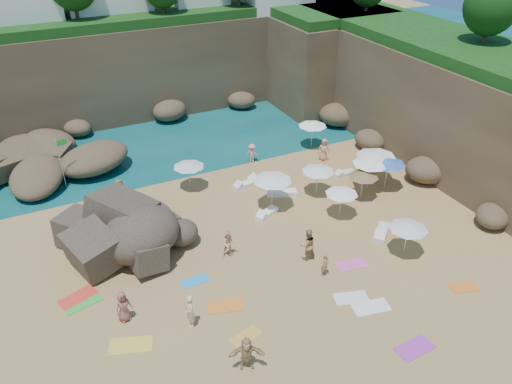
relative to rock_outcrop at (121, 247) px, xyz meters
name	(u,v)px	position (x,y,z in m)	size (l,w,h in m)	color
ground	(248,254)	(6.36, -3.83, 0.00)	(120.00, 120.00, 0.00)	tan
seawater	(124,91)	(6.36, 26.17, 0.00)	(120.00, 120.00, 0.00)	#0C4751
cliff_back	(152,63)	(8.36, 21.17, 4.00)	(44.00, 8.00, 8.00)	brown
cliff_right	(420,92)	(25.36, 4.17, 4.00)	(8.00, 30.00, 8.00)	brown
cliff_corner	(318,57)	(23.36, 16.17, 4.00)	(10.00, 12.00, 8.00)	brown
rock_promontory	(20,173)	(-4.64, 12.17, 0.00)	(12.00, 7.00, 2.00)	brown
rock_outcrop	(121,247)	(0.00, 0.00, 0.00)	(7.12, 5.34, 2.85)	brown
flag_pole	(61,157)	(-1.74, 8.64, 2.34)	(0.71, 0.18, 3.67)	silver
parasol_0	(189,165)	(5.92, 4.61, 1.86)	(2.14, 2.14, 2.03)	silver
parasol_1	(318,169)	(13.43, 0.12, 1.91)	(2.20, 2.20, 2.08)	silver
parasol_2	(313,124)	(16.95, 6.54, 1.97)	(2.27, 2.27, 2.15)	silver
parasol_3	(375,154)	(17.81, -0.20, 2.23)	(2.57, 2.57, 2.43)	silver
parasol_4	(392,128)	(22.44, 3.50, 1.80)	(2.07, 2.07, 1.96)	silver
parasol_5	(342,192)	(13.32, -2.83, 1.78)	(2.05, 2.05, 1.94)	silver
parasol_6	(363,175)	(15.85, -1.65, 1.76)	(2.03, 2.03, 1.92)	silver
parasol_7	(378,153)	(18.09, -0.18, 2.18)	(2.51, 2.51, 2.37)	silver
parasol_8	(371,161)	(16.99, -0.87, 2.13)	(2.46, 2.46, 2.32)	silver
parasol_9	(272,178)	(9.91, -0.03, 2.20)	(2.53, 2.53, 2.40)	silver
parasol_10	(388,162)	(18.13, -1.31, 2.06)	(2.38, 2.38, 2.25)	silver
parasol_11	(409,226)	(14.43, -7.67, 1.89)	(2.18, 2.18, 2.06)	silver
lounger_0	(267,213)	(9.17, -0.76, 0.13)	(1.72, 0.57, 0.27)	white
lounger_1	(245,184)	(9.47, 3.15, 0.14)	(1.76, 0.59, 0.27)	white
lounger_2	(261,178)	(10.83, 3.47, 0.14)	(1.86, 0.62, 0.29)	white
lounger_3	(282,193)	(11.22, 1.03, 0.16)	(2.02, 0.67, 0.31)	white
lounger_4	(344,173)	(16.66, 1.43, 0.12)	(1.57, 0.52, 0.24)	silver
lounger_5	(382,232)	(14.45, -5.65, 0.15)	(1.97, 0.66, 0.31)	silver
towel_2	(226,306)	(3.58, -7.10, 0.02)	(1.74, 0.87, 0.03)	orange
towel_3	(82,302)	(-2.82, -3.69, 0.02)	(1.86, 0.93, 0.03)	green
towel_4	(131,345)	(-1.29, -7.51, 0.02)	(1.95, 0.98, 0.03)	gold
towel_5	(351,298)	(9.58, -9.38, 0.02)	(1.73, 0.87, 0.03)	white
towel_6	(415,348)	(10.27, -13.36, 0.02)	(1.84, 0.92, 0.03)	purple
towel_7	(78,297)	(-2.95, -3.21, 0.02)	(1.87, 0.94, 0.03)	red
towel_8	(195,281)	(2.86, -4.65, 0.01)	(1.46, 0.73, 0.03)	#2897D6
towel_9	(352,265)	(11.16, -7.23, 0.02)	(1.75, 0.88, 0.03)	#E85AA4
towel_10	(464,287)	(15.37, -11.33, 0.01)	(1.50, 0.75, 0.03)	orange
towel_11	(184,233)	(3.75, -0.23, 0.01)	(1.49, 0.74, 0.03)	green
towel_12	(246,337)	(3.66, -9.37, 0.01)	(1.52, 0.76, 0.03)	gold
towel_13	(371,307)	(10.09, -10.37, 0.02)	(1.86, 0.93, 0.03)	white
person_stand_1	(308,245)	(9.20, -5.62, 0.97)	(0.94, 0.73, 1.94)	#A47952
person_stand_2	(252,153)	(11.50, 6.27, 0.74)	(0.96, 0.40, 1.48)	#F19D89
person_stand_3	(361,169)	(17.34, 0.48, 0.79)	(0.92, 0.38, 1.58)	#AB7D55
person_stand_4	(324,150)	(16.54, 4.12, 0.88)	(0.86, 0.47, 1.75)	tan
person_stand_5	(120,193)	(1.12, 4.51, 0.97)	(1.81, 0.52, 1.95)	tan
person_stand_6	(190,311)	(1.62, -7.52, 0.90)	(0.65, 0.43, 1.79)	#FAD38E
person_lie_2	(125,316)	(-1.13, -5.80, 0.22)	(0.82, 1.68, 0.45)	#925549
person_lie_3	(247,363)	(2.97, -10.91, 0.22)	(1.55, 1.68, 0.45)	tan
person_lie_4	(324,273)	(9.31, -7.27, 0.17)	(0.51, 1.40, 0.34)	#AD7956
person_lie_5	(229,251)	(5.39, -3.44, 0.30)	(0.78, 1.60, 0.60)	#F0B288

